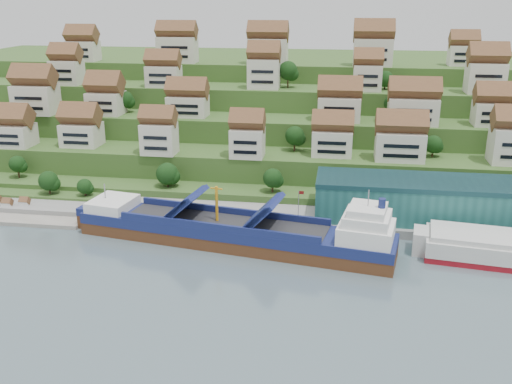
# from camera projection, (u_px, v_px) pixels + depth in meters

# --- Properties ---
(ground) EXTENTS (300.00, 300.00, 0.00)m
(ground) POSITION_uv_depth(u_px,v_px,m) (217.00, 243.00, 132.04)
(ground) COLOR slate
(ground) RESTS_ON ground
(quay) EXTENTS (180.00, 14.00, 2.20)m
(quay) POSITION_uv_depth(u_px,v_px,m) (307.00, 219.00, 142.87)
(quay) COLOR gray
(quay) RESTS_ON ground
(pebble_beach) EXTENTS (45.00, 20.00, 1.00)m
(pebble_beach) POSITION_uv_depth(u_px,v_px,m) (13.00, 209.00, 151.29)
(pebble_beach) COLOR gray
(pebble_beach) RESTS_ON ground
(hillside) EXTENTS (260.00, 128.00, 31.00)m
(hillside) POSITION_uv_depth(u_px,v_px,m) (272.00, 112.00, 225.34)
(hillside) COLOR #2D4C1E
(hillside) RESTS_ON ground
(hillside_village) EXTENTS (156.97, 65.08, 29.19)m
(hillside_village) POSITION_uv_depth(u_px,v_px,m) (262.00, 94.00, 180.62)
(hillside_village) COLOR beige
(hillside_village) RESTS_ON ground
(hillside_trees) EXTENTS (130.05, 62.06, 30.34)m
(hillside_trees) POSITION_uv_depth(u_px,v_px,m) (228.00, 125.00, 171.18)
(hillside_trees) COLOR #173B13
(hillside_trees) RESTS_ON ground
(warehouse) EXTENTS (60.00, 15.00, 10.00)m
(warehouse) POSITION_uv_depth(u_px,v_px,m) (441.00, 200.00, 138.23)
(warehouse) COLOR #266965
(warehouse) RESTS_ON quay
(flagpole) EXTENTS (1.28, 0.16, 8.00)m
(flagpole) POSITION_uv_depth(u_px,v_px,m) (299.00, 204.00, 136.58)
(flagpole) COLOR gray
(flagpole) RESTS_ON quay
(beach_huts) EXTENTS (14.40, 3.70, 2.20)m
(beach_huts) POSITION_uv_depth(u_px,v_px,m) (2.00, 205.00, 149.89)
(beach_huts) COLOR white
(beach_huts) RESTS_ON pebble_beach
(cargo_ship) EXTENTS (74.18, 23.40, 16.20)m
(cargo_ship) POSITION_uv_depth(u_px,v_px,m) (241.00, 233.00, 129.54)
(cargo_ship) COLOR #522E19
(cargo_ship) RESTS_ON ground
(second_ship) EXTENTS (33.96, 16.32, 9.47)m
(second_ship) POSITION_uv_depth(u_px,v_px,m) (508.00, 249.00, 121.74)
(second_ship) COLOR maroon
(second_ship) RESTS_ON ground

